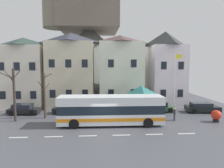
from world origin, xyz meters
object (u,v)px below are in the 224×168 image
Objects in this scene: flagpole at (175,80)px; townhouse_02 at (120,70)px; parked_car_02 at (158,107)px; public_bench at (155,107)px; hilltop_castle at (89,55)px; transit_bus at (111,110)px; townhouse_00 at (25,73)px; bare_tree_02 at (14,93)px; townhouse_01 at (71,70)px; bare_tree_01 at (45,95)px; townhouse_03 at (165,68)px; parked_car_03 at (70,109)px; pedestrian_01 at (163,112)px; pedestrian_00 at (174,114)px; parked_car_00 at (24,109)px; harbour_buoy at (216,115)px; bus_shelter at (141,91)px; parked_car_01 at (202,107)px.

townhouse_02 is at bearing 135.18° from flagpole.
townhouse_02 is at bearing 133.80° from parked_car_02.
flagpole reaches higher than public_bench.
transit_bus is (3.60, -27.31, -7.08)m from hilltop_castle.
townhouse_00 is 1.75× the size of bare_tree_02.
flagpole is at bearing 6.74° from bare_tree_02.
townhouse_01 is 2.08× the size of bare_tree_01.
transit_bus is 8.85m from parked_car_02.
parked_car_02 is at bearing 40.08° from transit_bus.
public_bench is at bearing -122.84° from townhouse_03.
pedestrian_01 reaches higher than parked_car_03.
townhouse_03 is at bearing 78.37° from pedestrian_00.
hilltop_castle is at bearing 62.77° from townhouse_00.
townhouse_02 is 14.81m from parked_car_00.
parked_car_02 is at bearing -72.55° from public_bench.
townhouse_03 reaches higher than townhouse_01.
townhouse_03 is at bearing 64.98° from parked_car_02.
public_bench is at bearing 129.50° from harbour_buoy.
townhouse_00 is 9.93m from parked_car_03.
townhouse_03 is at bearing 2.23° from townhouse_01.
parked_car_02 is at bearing 141.68° from flagpole.
pedestrian_00 is 0.19× the size of flagpole.
pedestrian_00 is at bearing -9.48° from parked_car_00.
parked_car_02 is at bearing 4.25° from parked_car_00.
bare_tree_01 reaches higher than bus_shelter.
flagpole is at bearing 27.46° from transit_bus.
townhouse_00 is 21.69m from townhouse_03.
parked_car_03 is 17.48m from harbour_buoy.
harbour_buoy is at bearing -51.55° from flagpole.
transit_bus is 13.40m from parked_car_01.
flagpole is at bearing -44.82° from townhouse_02.
townhouse_00 is 19.50m from hilltop_castle.
pedestrian_01 is at bearing -1.54° from bare_tree_02.
transit_bus reaches higher than pedestrian_01.
bare_tree_02 is (-17.43, -3.57, 2.50)m from parked_car_02.
townhouse_02 is 6.45× the size of public_bench.
parked_car_00 is at bearing -108.20° from hilltop_castle.
parked_car_00 is at bearing 147.39° from bare_tree_01.
pedestrian_01 is 5.03m from flagpole.
transit_bus is (12.38, -10.24, -3.62)m from townhouse_00.
parked_car_03 is at bearing -176.82° from parked_car_01.
townhouse_02 reaches higher than pedestrian_01.
parked_car_00 is 2.32× the size of public_bench.
bare_tree_01 is (-13.77, 1.61, 1.90)m from pedestrian_01.
parked_car_02 is 2.65× the size of pedestrian_00.
townhouse_01 is at bearing 45.69° from parked_car_00.
townhouse_02 is at bearing 119.02° from pedestrian_00.
pedestrian_01 is at bearing -69.25° from hilltop_castle.
townhouse_03 is 2.17× the size of bare_tree_01.
bare_tree_01 is (-16.92, -7.61, -3.00)m from townhouse_03.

